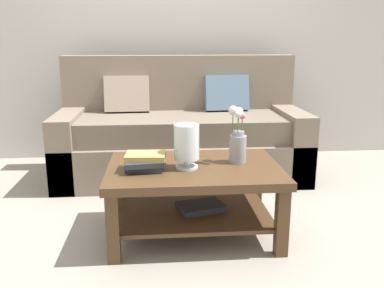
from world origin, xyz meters
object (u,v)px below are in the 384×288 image
(couch, at_px, (181,135))
(flower_pitcher, at_px, (238,141))
(book_stack_main, at_px, (145,162))
(coffee_table, at_px, (194,185))
(glass_hurricane_vase, at_px, (187,144))

(couch, bearing_deg, flower_pitcher, -76.11)
(couch, relative_size, book_stack_main, 8.39)
(book_stack_main, bearing_deg, coffee_table, 11.44)
(coffee_table, xyz_separation_m, flower_pitcher, (0.28, 0.05, 0.27))
(couch, xyz_separation_m, book_stack_main, (-0.29, -1.28, 0.14))
(coffee_table, bearing_deg, couch, 90.53)
(glass_hurricane_vase, height_order, flower_pitcher, flower_pitcher)
(coffee_table, xyz_separation_m, glass_hurricane_vase, (-0.05, -0.04, 0.28))
(book_stack_main, bearing_deg, flower_pitcher, 11.19)
(couch, distance_m, glass_hurricane_vase, 1.28)
(glass_hurricane_vase, distance_m, flower_pitcher, 0.34)
(book_stack_main, relative_size, glass_hurricane_vase, 0.96)
(book_stack_main, distance_m, flower_pitcher, 0.59)
(coffee_table, xyz_separation_m, book_stack_main, (-0.30, -0.06, 0.18))
(book_stack_main, bearing_deg, couch, 77.37)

